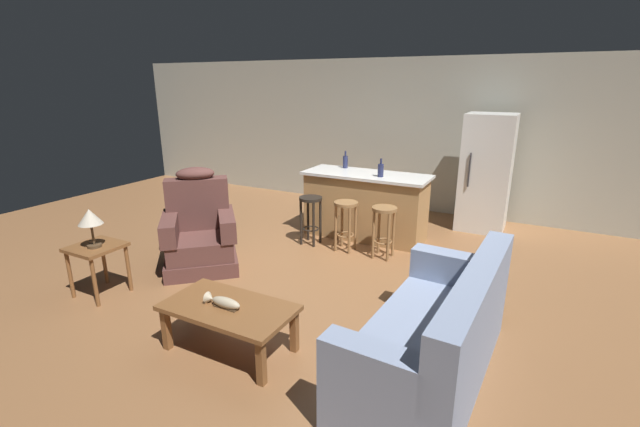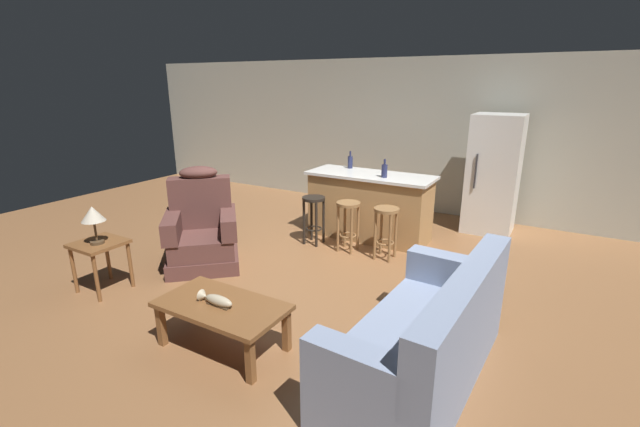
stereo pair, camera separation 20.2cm
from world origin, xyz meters
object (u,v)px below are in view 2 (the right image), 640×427
(fish_figurine, at_px, (216,300))
(bar_stool_middle, at_px, (348,217))
(refrigerator, at_px, (493,174))
(coffee_table, at_px, (222,310))
(bar_stool_left, at_px, (314,211))
(bottle_tall_green, at_px, (384,170))
(end_table, at_px, (100,251))
(bottle_short_amber, at_px, (350,162))
(kitchen_island, at_px, (369,206))
(bar_stool_right, at_px, (386,224))
(couch, at_px, (426,340))
(recliner_near_lamp, at_px, (202,231))
(table_lamp, at_px, (93,216))

(fish_figurine, height_order, bar_stool_middle, bar_stool_middle)
(refrigerator, bearing_deg, coffee_table, -107.86)
(bar_stool_left, bearing_deg, bar_stool_middle, 0.00)
(bottle_tall_green, bearing_deg, bar_stool_left, -147.94)
(end_table, height_order, bottle_short_amber, bottle_short_amber)
(kitchen_island, height_order, bottle_short_amber, bottle_short_amber)
(coffee_table, height_order, kitchen_island, kitchen_island)
(bar_stool_right, relative_size, bottle_short_amber, 2.63)
(fish_figurine, xyz_separation_m, couch, (1.64, 0.50, -0.12))
(bar_stool_right, bearing_deg, kitchen_island, 128.96)
(fish_figurine, xyz_separation_m, bar_stool_left, (-0.59, 2.56, 0.01))
(bottle_short_amber, bearing_deg, coffee_table, -81.69)
(coffee_table, bearing_deg, recliner_near_lamp, 139.77)
(table_lamp, bearing_deg, coffee_table, -3.63)
(kitchen_island, bearing_deg, end_table, -121.18)
(refrigerator, height_order, bottle_tall_green, refrigerator)
(recliner_near_lamp, distance_m, kitchen_island, 2.38)
(coffee_table, xyz_separation_m, bar_stool_middle, (-0.08, 2.53, 0.11))
(end_table, distance_m, bottle_tall_green, 3.60)
(couch, distance_m, bar_stool_right, 2.37)
(couch, height_order, refrigerator, refrigerator)
(bar_stool_left, distance_m, bottle_tall_green, 1.12)
(coffee_table, distance_m, bar_stool_right, 2.57)
(couch, bearing_deg, refrigerator, -83.88)
(refrigerator, distance_m, bottle_tall_green, 1.80)
(end_table, bearing_deg, refrigerator, 52.05)
(couch, bearing_deg, coffee_table, 19.31)
(coffee_table, distance_m, table_lamp, 1.91)
(couch, relative_size, refrigerator, 1.10)
(refrigerator, bearing_deg, bottle_tall_green, -132.47)
(bar_stool_right, bearing_deg, bottle_short_amber, 137.78)
(refrigerator, relative_size, bottle_tall_green, 7.01)
(recliner_near_lamp, bearing_deg, bar_stool_right, 81.44)
(fish_figurine, xyz_separation_m, refrigerator, (1.43, 4.39, 0.42))
(refrigerator, bearing_deg, bar_stool_left, -137.88)
(bottle_short_amber, bearing_deg, bar_stool_middle, -64.45)
(bar_stool_middle, relative_size, bar_stool_right, 1.00)
(refrigerator, bearing_deg, couch, -86.94)
(couch, bearing_deg, bottle_short_amber, -51.11)
(fish_figurine, distance_m, bar_stool_middle, 2.56)
(couch, distance_m, table_lamp, 3.51)
(fish_figurine, height_order, couch, couch)
(couch, relative_size, end_table, 3.47)
(table_lamp, relative_size, bar_stool_middle, 0.60)
(couch, xyz_separation_m, bar_stool_right, (-1.16, 2.06, 0.13))
(couch, xyz_separation_m, recliner_near_lamp, (-3.08, 0.77, 0.08))
(fish_figurine, distance_m, bar_stool_right, 2.61)
(table_lamp, xyz_separation_m, bottle_short_amber, (1.35, 3.27, 0.18))
(fish_figurine, xyz_separation_m, bottle_tall_green, (0.22, 3.07, 0.58))
(recliner_near_lamp, bearing_deg, coffee_table, 7.30)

